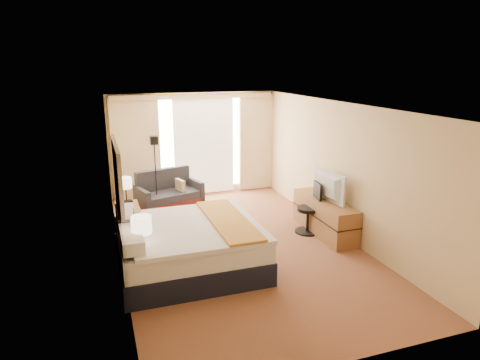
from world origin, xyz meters
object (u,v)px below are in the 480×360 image
object	(u,v)px
nightstand_left	(142,272)
nightstand_right	(128,217)
loveseat	(169,196)
desk_chair	(311,210)
floor_lamp	(155,159)
lamp_left	(141,226)
television	(325,186)
bed	(189,246)
lamp_right	(125,183)
media_dresser	(324,216)

from	to	relation	value
nightstand_left	nightstand_right	world-z (taller)	same
loveseat	desk_chair	size ratio (longest dim) A/B	1.57
loveseat	floor_lamp	distance (m)	1.01
lamp_left	television	bearing A→B (deg)	16.65
desk_chair	television	bearing A→B (deg)	-33.51
nightstand_right	desk_chair	size ratio (longest dim) A/B	0.53
floor_lamp	lamp_left	size ratio (longest dim) A/B	2.83
bed	lamp_right	size ratio (longest dim) A/B	4.21
lamp_left	nightstand_right	bearing A→B (deg)	90.81
nightstand_right	lamp_right	distance (m)	0.69
loveseat	lamp_right	size ratio (longest dim) A/B	3.01
floor_lamp	lamp_right	distance (m)	1.09
nightstand_left	media_dresser	xyz separation A→B (m)	(3.70, 1.05, 0.07)
nightstand_left	loveseat	size ratio (longest dim) A/B	0.34
nightstand_left	desk_chair	bearing A→B (deg)	18.97
nightstand_left	bed	xyz separation A→B (m)	(0.81, 0.40, 0.13)
nightstand_right	lamp_right	xyz separation A→B (m)	(0.01, 0.07, 0.69)
loveseat	lamp_right	xyz separation A→B (m)	(-1.01, -0.97, 0.67)
lamp_right	loveseat	bearing A→B (deg)	43.72
loveseat	nightstand_right	bearing A→B (deg)	-151.11
bed	lamp_right	world-z (taller)	bed
desk_chair	lamp_left	xyz separation A→B (m)	(-3.43, -1.26, 0.57)
media_dresser	loveseat	size ratio (longest dim) A/B	1.11
nightstand_right	desk_chair	xyz separation A→B (m)	(3.47, -1.31, 0.18)
bed	television	xyz separation A→B (m)	(2.84, 0.62, 0.59)
nightstand_left	media_dresser	distance (m)	3.85
nightstand_left	loveseat	world-z (taller)	loveseat
media_dresser	loveseat	xyz separation A→B (m)	(-2.68, 2.49, -0.05)
lamp_right	nightstand_right	bearing A→B (deg)	-94.84
floor_lamp	desk_chair	size ratio (longest dim) A/B	1.71
loveseat	television	xyz separation A→B (m)	(2.63, -2.53, 0.69)
nightstand_right	television	bearing A→B (deg)	-22.13
desk_chair	television	world-z (taller)	television
nightstand_right	floor_lamp	world-z (taller)	floor_lamp
nightstand_right	lamp_left	bearing A→B (deg)	-89.19
desk_chair	lamp_right	world-z (taller)	lamp_right
nightstand_right	television	world-z (taller)	television
nightstand_right	loveseat	bearing A→B (deg)	45.67
lamp_left	media_dresser	bearing A→B (deg)	16.93
nightstand_left	desk_chair	xyz separation A→B (m)	(3.47, 1.19, 0.18)
desk_chair	bed	bearing A→B (deg)	-153.35
lamp_left	lamp_right	world-z (taller)	lamp_left
desk_chair	television	xyz separation A→B (m)	(0.18, -0.18, 0.53)
bed	loveseat	size ratio (longest dim) A/B	1.40
nightstand_left	floor_lamp	world-z (taller)	floor_lamp
nightstand_right	floor_lamp	bearing A→B (deg)	49.73
nightstand_right	lamp_right	bearing A→B (deg)	85.16
desk_chair	lamp_left	distance (m)	3.70
nightstand_right	floor_lamp	distance (m)	1.48
loveseat	television	size ratio (longest dim) A/B	1.61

